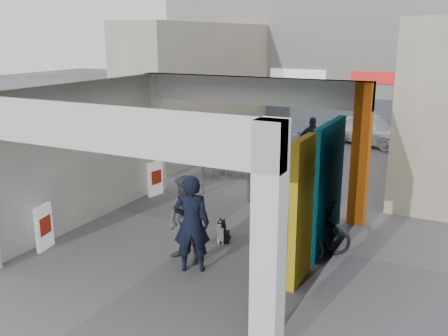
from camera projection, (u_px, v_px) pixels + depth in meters
The scene contains 21 objects.
ground at pixel (213, 229), 12.12m from camera, with size 90.00×90.00×0.00m, color #5D5D62.
arcade_canopy at pixel (217, 145), 10.59m from camera, with size 6.40×6.45×6.40m.
far_building at pixel (354, 47), 23.16m from camera, with size 18.00×4.08×8.00m.
plaza_bldg_left at pixel (201, 88), 19.90m from camera, with size 2.00×9.00×5.00m, color #B9B099.
plaza_bldg_right at pixel (446, 101), 15.99m from camera, with size 2.00×9.00×5.00m, color #B9B099.
bollard_left at pixel (203, 178), 14.67m from camera, with size 0.09×0.09×0.93m, color gray.
bollard_center at pixel (248, 186), 13.96m from camera, with size 0.09×0.09×0.91m, color gray.
bollard_right at pixel (311, 191), 13.51m from camera, with size 0.09×0.09×0.93m, color gray.
advert_board_near at pixel (44, 227), 10.86m from camera, with size 0.20×0.55×1.00m.
advert_board_far at pixel (155, 178), 14.54m from camera, with size 0.19×0.56×1.00m.
cafe_set at pixel (226, 167), 16.60m from camera, with size 1.36×1.09×0.82m.
produce_stand at pixel (244, 158), 17.64m from camera, with size 1.27×0.69×0.84m.
crate_stack at pixel (320, 157), 18.01m from camera, with size 0.51×0.44×0.56m.
border_collie at pixel (223, 233), 11.25m from camera, with size 0.22×0.43×0.60m.
man_with_dog at pixel (192, 224), 9.75m from camera, with size 0.72×0.47×1.96m, color black.
man_back_turned at pixel (187, 220), 10.11m from camera, with size 0.89×0.69×1.83m, color #434446.
man_elderly at pixel (312, 191), 12.42m from camera, with size 0.77×0.50×1.57m, color #5C83B3.
man_crates at pixel (312, 142), 17.76m from camera, with size 1.03×0.43×1.75m, color black.
bicycle_front at pixel (304, 224), 10.91m from camera, with size 0.73×2.11×1.11m, color black.
bicycle_rear at pixel (295, 234), 10.60m from camera, with size 0.43×1.52×0.91m, color black.
white_van at pixel (371, 130), 21.23m from camera, with size 1.50×3.73×1.27m, color silver.
Camera 1 is at (5.33, -10.00, 4.55)m, focal length 40.00 mm.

